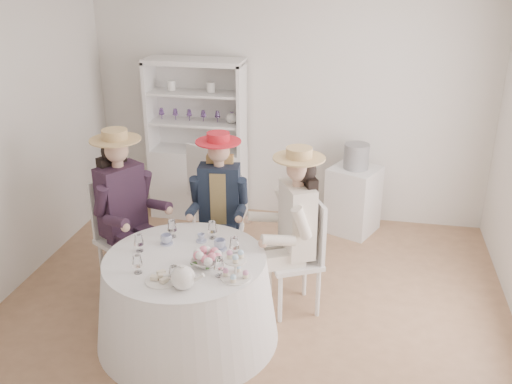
# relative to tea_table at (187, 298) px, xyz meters

# --- Properties ---
(ground) EXTENTS (4.50, 4.50, 0.00)m
(ground) POSITION_rel_tea_table_xyz_m (0.43, 0.56, -0.36)
(ground) COLOR #8E6647
(ground) RESTS_ON ground
(wall_back) EXTENTS (4.50, 0.00, 4.50)m
(wall_back) POSITION_rel_tea_table_xyz_m (0.43, 2.56, 0.99)
(wall_back) COLOR silver
(wall_back) RESTS_ON ground
(wall_front) EXTENTS (4.50, 0.00, 4.50)m
(wall_front) POSITION_rel_tea_table_xyz_m (0.43, -1.44, 0.99)
(wall_front) COLOR silver
(wall_front) RESTS_ON ground
(wall_left) EXTENTS (0.00, 4.50, 4.50)m
(wall_left) POSITION_rel_tea_table_xyz_m (-1.82, 0.56, 0.99)
(wall_left) COLOR silver
(wall_left) RESTS_ON ground
(tea_table) EXTENTS (1.47, 1.47, 0.73)m
(tea_table) POSITION_rel_tea_table_xyz_m (0.00, 0.00, 0.00)
(tea_table) COLOR white
(tea_table) RESTS_ON ground
(hutch) EXTENTS (1.12, 0.47, 1.86)m
(hutch) POSITION_rel_tea_table_xyz_m (-0.58, 2.33, 0.30)
(hutch) COLOR silver
(hutch) RESTS_ON ground
(side_table) EXTENTS (0.64, 0.64, 0.75)m
(side_table) POSITION_rel_tea_table_xyz_m (1.23, 2.23, 0.01)
(side_table) COLOR silver
(side_table) RESTS_ON ground
(hatbox) EXTENTS (0.33, 0.33, 0.27)m
(hatbox) POSITION_rel_tea_table_xyz_m (1.23, 2.23, 0.53)
(hatbox) COLOR black
(hatbox) RESTS_ON side_table
(guest_left) EXTENTS (0.66, 0.61, 1.54)m
(guest_left) POSITION_rel_tea_table_xyz_m (-0.75, 0.60, 0.51)
(guest_left) COLOR silver
(guest_left) RESTS_ON ground
(guest_mid) EXTENTS (0.54, 0.56, 1.45)m
(guest_mid) POSITION_rel_tea_table_xyz_m (0.03, 0.96, 0.46)
(guest_mid) COLOR silver
(guest_mid) RESTS_ON ground
(guest_right) EXTENTS (0.63, 0.57, 1.50)m
(guest_right) POSITION_rel_tea_table_xyz_m (0.78, 0.56, 0.48)
(guest_right) COLOR silver
(guest_right) RESTS_ON ground
(spare_chair) EXTENTS (0.59, 0.59, 1.06)m
(spare_chair) POSITION_rel_tea_table_xyz_m (-0.30, 1.81, 0.21)
(spare_chair) COLOR silver
(spare_chair) RESTS_ON ground
(teacup_a) EXTENTS (0.12, 0.12, 0.07)m
(teacup_a) POSITION_rel_tea_table_xyz_m (-0.22, 0.19, 0.40)
(teacup_a) COLOR white
(teacup_a) RESTS_ON tea_table
(teacup_b) EXTENTS (0.07, 0.07, 0.06)m
(teacup_b) POSITION_rel_tea_table_xyz_m (0.05, 0.29, 0.40)
(teacup_b) COLOR white
(teacup_b) RESTS_ON tea_table
(teacup_c) EXTENTS (0.13, 0.13, 0.08)m
(teacup_c) POSITION_rel_tea_table_xyz_m (0.23, 0.19, 0.41)
(teacup_c) COLOR white
(teacup_c) RESTS_ON tea_table
(flower_bowl) EXTENTS (0.26, 0.26, 0.05)m
(flower_bowl) POSITION_rel_tea_table_xyz_m (0.20, -0.09, 0.40)
(flower_bowl) COLOR white
(flower_bowl) RESTS_ON tea_table
(flower_arrangement) EXTENTS (0.18, 0.18, 0.07)m
(flower_arrangement) POSITION_rel_tea_table_xyz_m (0.20, -0.08, 0.45)
(flower_arrangement) COLOR pink
(flower_arrangement) RESTS_ON tea_table
(table_teapot) EXTENTS (0.25, 0.18, 0.19)m
(table_teapot) POSITION_rel_tea_table_xyz_m (0.12, -0.40, 0.45)
(table_teapot) COLOR white
(table_teapot) RESTS_ON tea_table
(sandwich_plate) EXTENTS (0.25, 0.25, 0.06)m
(sandwich_plate) POSITION_rel_tea_table_xyz_m (-0.06, -0.35, 0.38)
(sandwich_plate) COLOR white
(sandwich_plate) RESTS_ON tea_table
(cupcake_stand) EXTENTS (0.22, 0.22, 0.21)m
(cupcake_stand) POSITION_rel_tea_table_xyz_m (0.46, -0.21, 0.45)
(cupcake_stand) COLOR white
(cupcake_stand) RESTS_ON tea_table
(stemware_set) EXTENTS (0.83, 0.83, 0.15)m
(stemware_set) POSITION_rel_tea_table_xyz_m (0.00, 0.00, 0.44)
(stemware_set) COLOR white
(stemware_set) RESTS_ON tea_table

